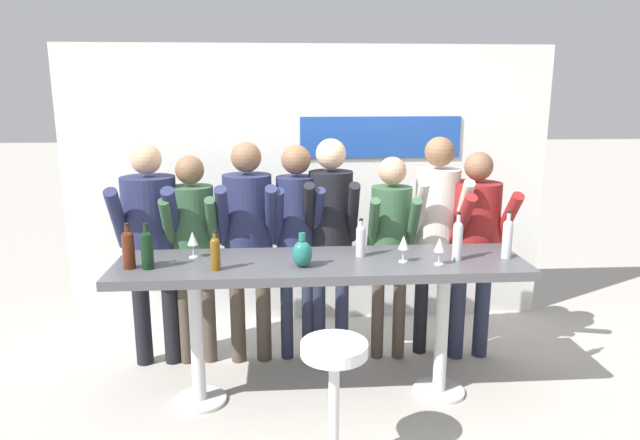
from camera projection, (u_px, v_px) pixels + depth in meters
name	position (u px, v px, depth m)	size (l,w,h in m)	color
ground_plane	(321.00, 397.00, 3.96)	(40.00, 40.00, 0.00)	#B2ADA3
back_wall	(310.00, 186.00, 5.11)	(4.28, 0.12, 2.47)	silver
tasting_table	(321.00, 279.00, 3.77)	(2.68, 0.68, 0.99)	#4C4C51
bar_stool	(334.00, 387.00, 3.10)	(0.38, 0.38, 0.77)	silver
person_far_left	(151.00, 233.00, 4.22)	(0.48, 0.57, 1.71)	black
person_left	(193.00, 237.00, 4.25)	(0.41, 0.51, 1.62)	#473D33
person_center_left	(248.00, 229.00, 4.26)	(0.44, 0.55, 1.72)	#473D33
person_center	(297.00, 228.00, 4.31)	(0.38, 0.51, 1.69)	#23283D
person_center_right	(331.00, 225.00, 4.31)	(0.42, 0.54, 1.73)	#23283D
person_right	(391.00, 236.00, 4.33)	(0.39, 0.51, 1.60)	#473D33
person_far_right	(437.00, 222.00, 4.39)	(0.43, 0.55, 1.74)	black
person_rightmost	(475.00, 234.00, 4.34)	(0.47, 0.55, 1.64)	#23283D
wine_bottle_0	(128.00, 248.00, 3.55)	(0.08, 0.08, 0.29)	#4C1E0F
wine_bottle_1	(361.00, 239.00, 3.81)	(0.06, 0.06, 0.26)	#B7BCC1
wine_bottle_2	(215.00, 252.00, 3.52)	(0.06, 0.06, 0.25)	brown
wine_bottle_3	(147.00, 248.00, 3.54)	(0.08, 0.08, 0.29)	black
wine_bottle_4	(507.00, 237.00, 3.77)	(0.07, 0.07, 0.32)	#B7BCC1
wine_bottle_5	(458.00, 239.00, 3.72)	(0.06, 0.06, 0.32)	#B7BCC1
wine_glass_0	(404.00, 243.00, 3.68)	(0.07, 0.07, 0.18)	silver
wine_glass_1	(439.00, 246.00, 3.63)	(0.07, 0.07, 0.18)	silver
wine_glass_2	(193.00, 239.00, 3.78)	(0.07, 0.07, 0.18)	silver
decorative_vase	(302.00, 253.00, 3.60)	(0.13, 0.13, 0.22)	#1E665B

